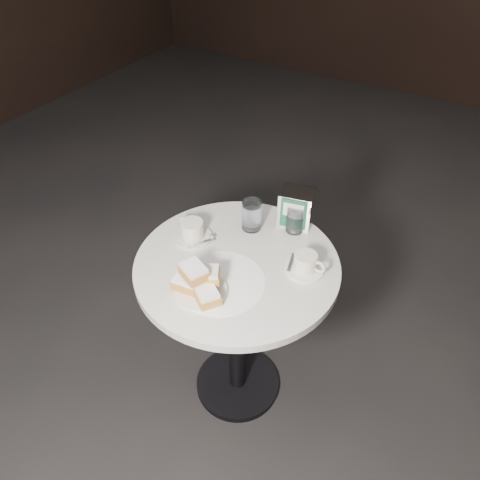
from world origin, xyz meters
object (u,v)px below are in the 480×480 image
Objects in this scene: coffee_cup_left at (192,231)px; napkin_dispenser at (296,208)px; water_glass_left at (252,216)px; water_glass_right at (295,219)px; cafe_table at (237,302)px; beignet_plate at (199,284)px; coffee_cup_right at (305,264)px.

napkin_dispenser is (0.28, 0.27, 0.04)m from coffee_cup_left.
water_glass_right is (0.14, 0.07, -0.01)m from water_glass_left.
cafe_table is at bearing -116.32° from napkin_dispenser.
coffee_cup_left is 0.39m from napkin_dispenser.
beignet_plate is 0.27m from coffee_cup_left.
napkin_dispenser reaches higher than cafe_table.
beignet_plate is at bearing -105.31° from water_glass_right.
napkin_dispenser reaches higher than water_glass_right.
water_glass_right is at bearing 125.36° from coffee_cup_right.
coffee_cup_left is 1.51× the size of water_glass_left.
coffee_cup_right is at bearing 21.28° from cafe_table.
cafe_table is 0.32m from water_glass_left.
water_glass_left reaches higher than water_glass_right.
water_glass_right is at bearing 74.69° from beignet_plate.
beignet_plate reaches higher than water_glass_right.
water_glass_right is (0.29, 0.23, 0.02)m from coffee_cup_left.
coffee_cup_right is at bearing 26.93° from coffee_cup_left.
coffee_cup_left is (-0.20, 0.03, 0.23)m from cafe_table.
napkin_dispenser is at bearing 41.05° from water_glass_left.
napkin_dispenser is (-0.02, 0.04, 0.02)m from water_glass_right.
cafe_table is 5.34× the size of coffee_cup_right.
cafe_table is 0.41m from napkin_dispenser.
cafe_table is 0.37m from water_glass_right.
water_glass_left reaches higher than coffee_cup_left.
coffee_cup_left is at bearing -142.26° from water_glass_right.
water_glass_right is at bearing 57.21° from coffee_cup_left.
napkin_dispenser is at bearing 77.84° from beignet_plate.
coffee_cup_left is at bearing -133.81° from water_glass_left.
coffee_cup_left is at bearing 130.08° from beignet_plate.
coffee_cup_right is at bearing 47.29° from beignet_plate.
coffee_cup_right is 0.21m from water_glass_right.
water_glass_left is at bearing -154.11° from water_glass_right.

